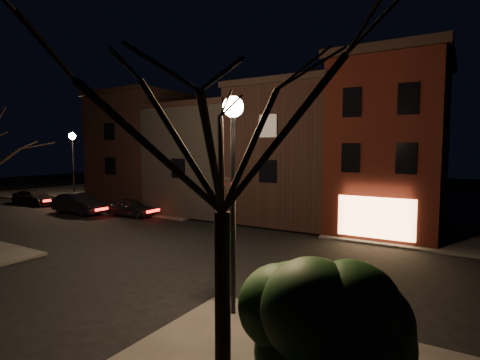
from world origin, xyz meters
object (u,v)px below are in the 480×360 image
(parked_car_a, at_px, (130,207))
(parked_car_c, at_px, (35,197))
(street_lamp_near, at_px, (233,146))
(street_lamp_far, at_px, (73,148))
(evergreen_bush, at_px, (315,317))
(traffic_signal, at_px, (225,221))
(parked_car_b, at_px, (79,203))
(bare_tree_right, at_px, (222,99))

(parked_car_a, distance_m, parked_car_c, 11.93)
(street_lamp_near, xyz_separation_m, parked_car_c, (-27.84, 9.99, -4.49))
(street_lamp_far, bearing_deg, parked_car_a, -10.41)
(evergreen_bush, bearing_deg, traffic_signal, 147.42)
(street_lamp_near, height_order, parked_car_a, street_lamp_near)
(street_lamp_far, distance_m, traffic_signal, 27.35)
(traffic_signal, bearing_deg, parked_car_b, 156.21)
(street_lamp_far, distance_m, parked_car_c, 5.66)
(street_lamp_near, relative_size, parked_car_c, 1.36)
(parked_car_c, bearing_deg, parked_car_a, -93.06)
(evergreen_bush, bearing_deg, bare_tree_right, -165.96)
(evergreen_bush, bearing_deg, street_lamp_far, 153.52)
(parked_car_a, bearing_deg, parked_car_b, 102.48)
(evergreen_bush, xyz_separation_m, parked_car_a, (-19.22, 12.49, -0.89))
(street_lamp_near, xyz_separation_m, evergreen_bush, (3.30, -2.00, -3.61))
(street_lamp_near, distance_m, traffic_signal, 2.49)
(traffic_signal, distance_m, parked_car_c, 28.92)
(bare_tree_right, height_order, parked_car_c, bare_tree_right)
(street_lamp_far, distance_m, parked_car_b, 7.25)
(parked_car_b, bearing_deg, parked_car_c, 84.25)
(evergreen_bush, height_order, parked_car_c, evergreen_bush)
(street_lamp_near, relative_size, street_lamp_far, 1.00)
(evergreen_bush, distance_m, parked_car_a, 22.94)
(street_lamp_near, relative_size, parked_car_a, 1.63)
(parked_car_a, xyz_separation_m, parked_car_b, (-4.35, -1.33, 0.13))
(street_lamp_near, relative_size, parked_car_b, 1.32)
(bare_tree_right, distance_m, parked_car_c, 32.17)
(street_lamp_far, xyz_separation_m, traffic_signal, (24.60, -11.71, -2.37))
(bare_tree_right, relative_size, parked_car_b, 1.73)
(street_lamp_far, xyz_separation_m, evergreen_bush, (28.50, -14.20, -3.61))
(street_lamp_near, height_order, street_lamp_far, same)
(street_lamp_near, bearing_deg, parked_car_c, 160.26)
(traffic_signal, bearing_deg, bare_tree_right, -57.59)
(street_lamp_near, xyz_separation_m, traffic_signal, (-0.60, 0.49, -2.37))
(traffic_signal, distance_m, parked_car_b, 21.59)
(street_lamp_near, relative_size, bare_tree_right, 0.76)
(traffic_signal, xyz_separation_m, parked_car_b, (-19.67, 8.67, -2.00))
(bare_tree_right, height_order, parked_car_a, bare_tree_right)
(street_lamp_near, distance_m, parked_car_b, 22.67)
(parked_car_a, bearing_deg, evergreen_bush, -127.54)
(street_lamp_far, bearing_deg, parked_car_b, -31.62)
(parked_car_a, bearing_deg, traffic_signal, -127.65)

